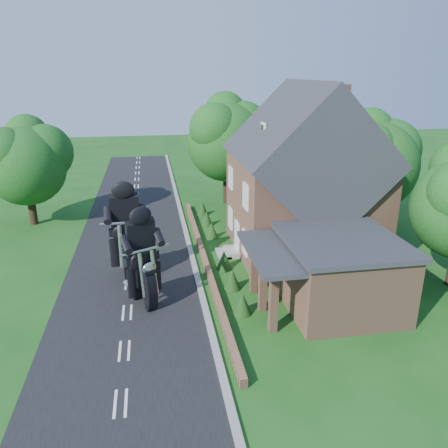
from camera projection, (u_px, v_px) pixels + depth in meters
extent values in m
plane|color=#154814|center=(127.00, 313.00, 20.43)|extent=(120.00, 120.00, 0.00)
cube|color=black|center=(127.00, 313.00, 20.43)|extent=(7.00, 80.00, 0.02)
cube|color=gray|center=(204.00, 305.00, 21.00)|extent=(0.30, 80.00, 0.12)
cube|color=#92634A|center=(205.00, 260.00, 25.70)|extent=(0.30, 22.00, 0.40)
cube|color=#92634A|center=(302.00, 204.00, 26.69)|extent=(8.00, 8.00, 6.00)
cube|color=#27292F|center=(305.00, 155.00, 25.70)|extent=(8.48, 8.64, 8.48)
cube|color=#92634A|center=(342.00, 99.00, 24.95)|extent=(0.60, 0.90, 1.60)
cube|color=white|center=(263.00, 131.00, 24.78)|extent=(0.12, 0.80, 0.90)
cube|color=black|center=(262.00, 131.00, 24.77)|extent=(0.04, 0.55, 0.65)
cube|color=white|center=(237.00, 238.00, 26.69)|extent=(0.10, 1.10, 2.10)
cube|color=gray|center=(231.00, 252.00, 26.93)|extent=(0.80, 1.60, 0.30)
cube|color=gray|center=(223.00, 253.00, 26.88)|extent=(0.80, 1.60, 0.15)
cube|color=white|center=(245.00, 243.00, 24.46)|extent=(0.10, 1.10, 1.40)
cube|color=black|center=(244.00, 243.00, 24.46)|extent=(0.04, 0.92, 1.22)
cube|color=white|center=(230.00, 218.00, 28.55)|extent=(0.10, 1.10, 1.40)
cube|color=black|center=(230.00, 218.00, 28.55)|extent=(0.04, 0.92, 1.22)
cube|color=white|center=(245.00, 196.00, 23.57)|extent=(0.10, 1.10, 1.40)
cube|color=black|center=(245.00, 196.00, 23.56)|extent=(0.04, 0.92, 1.22)
cube|color=white|center=(231.00, 178.00, 27.66)|extent=(0.10, 1.10, 1.40)
cube|color=black|center=(230.00, 178.00, 27.65)|extent=(0.04, 0.92, 1.22)
cube|color=#92634A|center=(338.00, 273.00, 20.75)|extent=(5.00, 5.60, 3.20)
cube|color=#27292F|center=(342.00, 240.00, 20.18)|extent=(5.30, 5.94, 0.24)
cube|color=#27292F|center=(277.00, 252.00, 19.81)|extent=(2.60, 5.32, 0.22)
cube|color=#92634A|center=(273.00, 302.00, 18.56)|extent=(0.35, 0.35, 2.80)
cube|color=#92634A|center=(263.00, 283.00, 20.23)|extent=(0.35, 0.35, 2.80)
cube|color=#92634A|center=(254.00, 267.00, 21.90)|extent=(0.35, 0.35, 2.80)
cylinder|color=black|center=(371.00, 210.00, 30.47)|extent=(0.56, 0.56, 3.00)
sphere|color=#144814|center=(376.00, 166.00, 29.43)|extent=(6.00, 6.00, 6.00)
sphere|color=#144814|center=(392.00, 150.00, 29.90)|extent=(4.32, 4.32, 4.32)
sphere|color=#144814|center=(370.00, 151.00, 28.02)|extent=(3.72, 3.72, 3.72)
sphere|color=#144814|center=(372.00, 132.00, 29.86)|extent=(3.30, 3.30, 3.30)
cylinder|color=black|center=(301.00, 182.00, 36.95)|extent=(0.56, 0.56, 3.60)
sphere|color=#144814|center=(304.00, 137.00, 35.69)|extent=(7.20, 7.20, 7.20)
sphere|color=#144814|center=(320.00, 122.00, 36.26)|extent=(5.18, 5.18, 5.18)
sphere|color=#144814|center=(294.00, 121.00, 34.01)|extent=(4.46, 4.46, 4.46)
sphere|color=#144814|center=(301.00, 104.00, 36.21)|extent=(3.96, 3.96, 3.96)
cylinder|color=black|center=(229.00, 183.00, 36.95)|extent=(0.56, 0.56, 3.40)
sphere|color=#144814|center=(230.00, 142.00, 35.80)|extent=(6.40, 6.40, 6.40)
sphere|color=#144814|center=(245.00, 129.00, 36.31)|extent=(4.61, 4.61, 4.61)
sphere|color=#144814|center=(218.00, 128.00, 34.31)|extent=(3.97, 3.97, 3.97)
sphere|color=#144814|center=(228.00, 113.00, 36.27)|extent=(3.52, 3.52, 3.52)
cylinder|color=black|center=(35.00, 206.00, 31.87)|extent=(0.56, 0.56, 2.80)
sphere|color=#144814|center=(29.00, 166.00, 30.89)|extent=(5.60, 5.60, 5.60)
sphere|color=#144814|center=(48.00, 152.00, 31.34)|extent=(4.03, 4.03, 4.03)
sphere|color=#144814|center=(9.00, 153.00, 29.58)|extent=(3.47, 3.47, 3.47)
sphere|color=#144814|center=(31.00, 136.00, 31.30)|extent=(3.08, 3.08, 3.08)
cone|color=#143410|center=(242.00, 303.00, 20.17)|extent=(0.90, 0.90, 1.10)
cone|color=#143410|center=(232.00, 279.00, 22.49)|extent=(0.90, 0.90, 1.10)
cone|color=#143410|center=(224.00, 260.00, 24.82)|extent=(0.90, 0.90, 1.10)
cone|color=#143410|center=(212.00, 230.00, 29.46)|extent=(0.90, 0.90, 1.10)
cone|color=#143410|center=(207.00, 218.00, 31.79)|extent=(0.90, 0.90, 1.10)
cone|color=#143410|center=(202.00, 208.00, 34.11)|extent=(0.90, 0.90, 1.10)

